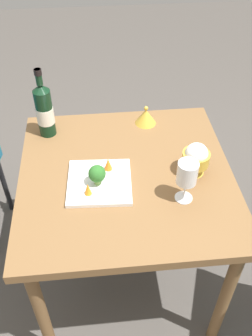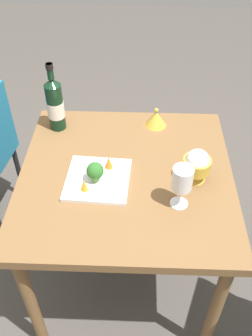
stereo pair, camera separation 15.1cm
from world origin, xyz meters
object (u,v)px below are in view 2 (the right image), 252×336
(wine_glass, at_px, (182,180))
(serving_plate, at_px, (98,180))
(carrot_garnish_right, at_px, (84,185))
(broccoli_floret, at_px, (95,171))
(rice_bowl, at_px, (197,165))
(rice_bowl_lid, at_px, (156,118))
(wine_bottle, at_px, (55,104))
(carrot_garnish_left, at_px, (109,162))

(wine_glass, relative_size, serving_plate, 0.68)
(serving_plate, distance_m, carrot_garnish_right, 0.09)
(carrot_garnish_right, bearing_deg, serving_plate, 145.30)
(broccoli_floret, distance_m, carrot_garnish_right, 0.07)
(rice_bowl, relative_size, rice_bowl_lid, 1.42)
(serving_plate, bearing_deg, wine_bottle, -148.05)
(serving_plate, bearing_deg, wine_glass, 70.86)
(rice_bowl, bearing_deg, carrot_garnish_right, -77.56)
(rice_bowl, bearing_deg, serving_plate, -85.51)
(wine_bottle, height_order, rice_bowl, wine_bottle)
(wine_bottle, distance_m, rice_bowl_lid, 0.47)
(wine_glass, height_order, rice_bowl, wine_glass)
(carrot_garnish_left, bearing_deg, rice_bowl_lid, 148.25)
(serving_plate, height_order, carrot_garnish_right, carrot_garnish_right)
(broccoli_floret, xyz_separation_m, carrot_garnish_right, (0.05, -0.04, -0.02))
(rice_bowl, distance_m, carrot_garnish_right, 0.44)
(wine_bottle, distance_m, rice_bowl, 0.69)
(wine_glass, distance_m, broccoli_floret, 0.34)
(rice_bowl, xyz_separation_m, serving_plate, (0.03, -0.39, -0.07))
(wine_glass, relative_size, broccoli_floret, 2.09)
(wine_bottle, height_order, carrot_garnish_left, wine_bottle)
(carrot_garnish_left, bearing_deg, broccoli_floret, -31.14)
(wine_bottle, relative_size, rice_bowl, 2.28)
(wine_bottle, bearing_deg, carrot_garnish_right, 22.68)
(carrot_garnish_left, xyz_separation_m, carrot_garnish_right, (0.13, -0.09, -0.00))
(carrot_garnish_right, bearing_deg, carrot_garnish_left, 146.82)
(serving_plate, height_order, carrot_garnish_left, carrot_garnish_left)
(wine_bottle, height_order, broccoli_floret, wine_bottle)
(broccoli_floret, height_order, carrot_garnish_right, broccoli_floret)
(rice_bowl, xyz_separation_m, broccoli_floret, (0.04, -0.39, -0.01))
(wine_glass, xyz_separation_m, carrot_garnish_right, (-0.04, -0.36, -0.09))
(rice_bowl, bearing_deg, carrot_garnish_left, -95.67)
(rice_bowl, height_order, rice_bowl_lid, rice_bowl)
(serving_plate, distance_m, broccoli_floret, 0.06)
(rice_bowl_lid, bearing_deg, carrot_garnish_left, -31.75)
(broccoli_floret, bearing_deg, carrot_garnish_left, 148.86)
(rice_bowl, relative_size, serving_plate, 0.54)
(serving_plate, xyz_separation_m, carrot_garnish_left, (-0.07, 0.04, 0.04))
(wine_bottle, relative_size, wine_glass, 1.81)
(carrot_garnish_left, bearing_deg, serving_plate, -31.61)
(wine_bottle, bearing_deg, serving_plate, 31.95)
(rice_bowl_lid, relative_size, carrot_garnish_right, 1.94)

